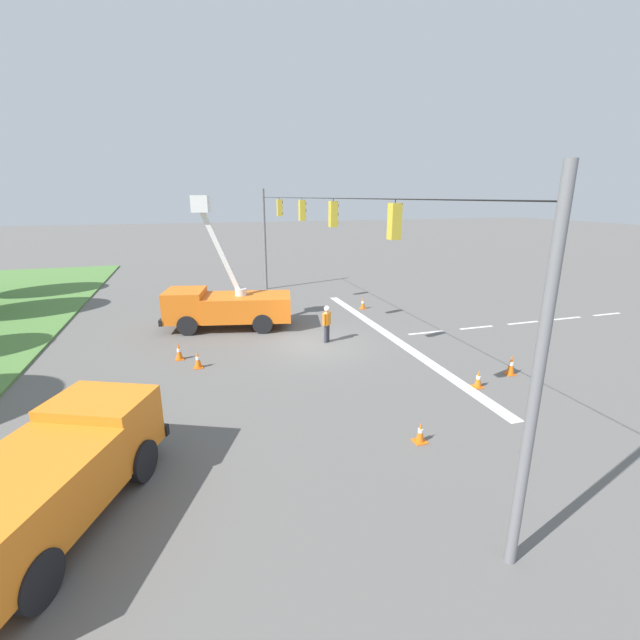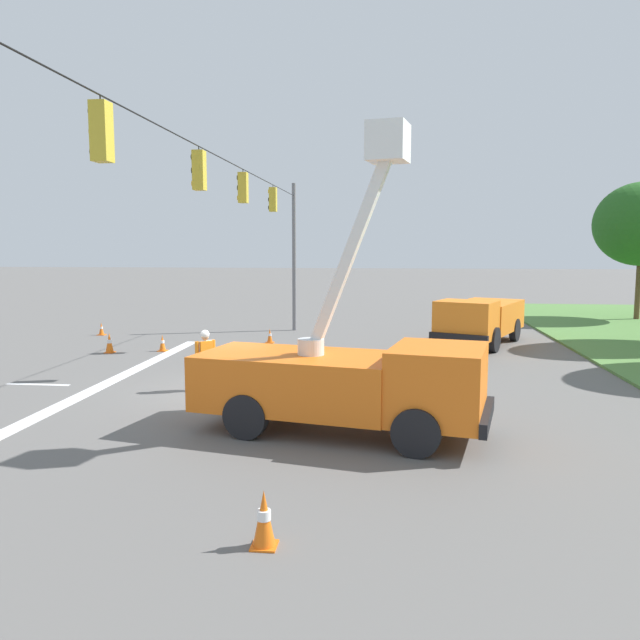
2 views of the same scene
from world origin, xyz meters
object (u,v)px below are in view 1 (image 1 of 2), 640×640
Objects in this scene: utility_truck_support_near at (47,478)px; traffic_cone_lane_edge_b at (179,351)px; road_worker at (327,322)px; traffic_cone_far_left at (478,379)px; utility_truck_bucket_lift at (225,304)px; traffic_cone_foreground_left at (363,303)px; traffic_cone_mid_right at (511,365)px; traffic_cone_lane_edge_a at (230,297)px; traffic_cone_mid_left at (198,360)px; traffic_cone_foreground_right at (420,432)px.

utility_truck_support_near is 8.65× the size of traffic_cone_lane_edge_b.
road_worker is 2.66× the size of traffic_cone_far_left.
utility_truck_bucket_lift reaches higher than traffic_cone_far_left.
traffic_cone_foreground_left is at bearing -79.46° from utility_truck_bucket_lift.
traffic_cone_mid_right is at bearing -133.65° from utility_truck_bucket_lift.
utility_truck_bucket_lift is 8.38× the size of traffic_cone_lane_edge_a.
traffic_cone_far_left is (-4.87, -9.65, -0.03)m from traffic_cone_mid_left.
traffic_cone_mid_right is 0.98× the size of traffic_cone_lane_edge_a.
road_worker is 2.47× the size of traffic_cone_mid_left.
utility_truck_support_near is 3.61× the size of road_worker.
road_worker is 2.20× the size of traffic_cone_mid_right.
utility_truck_support_near is 13.19m from road_worker.
utility_truck_bucket_lift is 1.08× the size of utility_truck_support_near.
utility_truck_bucket_lift is at bearing -19.79° from utility_truck_support_near.
traffic_cone_foreground_left reaches higher than traffic_cone_lane_edge_b.
utility_truck_bucket_lift is 12.95m from traffic_cone_far_left.
traffic_cone_lane_edge_a is at bearing -7.82° from utility_truck_bucket_lift.
traffic_cone_mid_right is 13.47m from traffic_cone_lane_edge_b.
traffic_cone_lane_edge_a reaches higher than traffic_cone_foreground_right.
utility_truck_bucket_lift is at bearing 172.18° from traffic_cone_lane_edge_a.
road_worker is 9.87m from traffic_cone_lane_edge_a.
traffic_cone_lane_edge_b is at bearing 37.09° from traffic_cone_foreground_right.
traffic_cone_lane_edge_b is (1.18, 0.73, 0.01)m from traffic_cone_mid_left.
traffic_cone_far_left is at bearing -154.90° from traffic_cone_lane_edge_a.
traffic_cone_lane_edge_a is 17.19m from traffic_cone_far_left.
traffic_cone_foreground_left is 0.91× the size of traffic_cone_lane_edge_a.
traffic_cone_foreground_right is 0.76× the size of traffic_cone_lane_edge_a.
traffic_cone_lane_edge_b is (9.20, -2.42, -0.77)m from utility_truck_support_near.
utility_truck_support_near reaches higher than traffic_cone_lane_edge_b.
utility_truck_bucket_lift is 10.99× the size of traffic_cone_foreground_right.
traffic_cone_foreground_left reaches higher than traffic_cone_mid_left.
traffic_cone_mid_left reaches higher than traffic_cone_far_left.
utility_truck_support_near reaches higher than traffic_cone_far_left.
traffic_cone_lane_edge_a is 1.23× the size of traffic_cone_far_left.
traffic_cone_foreground_right is 6.60m from traffic_cone_mid_right.
utility_truck_support_near reaches higher than traffic_cone_foreground_left.
utility_truck_support_near is at bearing 160.21° from utility_truck_bucket_lift.
road_worker is at bearing 30.11° from traffic_cone_far_left.
utility_truck_bucket_lift reaches higher than utility_truck_support_near.
road_worker is 2.83× the size of traffic_cone_foreground_right.
traffic_cone_foreground_left is at bearing -117.02° from traffic_cone_lane_edge_a.
traffic_cone_mid_right reaches higher than traffic_cone_far_left.
traffic_cone_far_left is (-11.67, 0.35, -0.05)m from traffic_cone_foreground_left.
traffic_cone_foreground_right is at bearing -161.74° from utility_truck_bucket_lift.
traffic_cone_mid_left is at bearing -148.08° from traffic_cone_lane_edge_b.
traffic_cone_mid_left is (8.02, -3.16, -0.78)m from utility_truck_support_near.
traffic_cone_foreground_right is at bearing -142.15° from traffic_cone_mid_left.
utility_truck_support_near is at bearing 158.52° from traffic_cone_mid_left.
traffic_cone_lane_edge_b is at bearing 31.92° from traffic_cone_mid_left.
traffic_cone_foreground_right is (0.55, -8.96, -0.83)m from utility_truck_support_near.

